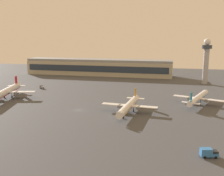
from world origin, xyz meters
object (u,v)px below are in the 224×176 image
(airplane_taxiway_distant, at_px, (129,105))
(airplane_terminal_side, at_px, (198,98))
(control_tower, at_px, (206,58))
(baggage_tractor, at_px, (42,87))
(airplane_near_gate, at_px, (6,92))
(catering_truck, at_px, (209,153))

(airplane_taxiway_distant, distance_m, airplane_terminal_side, 45.16)
(airplane_taxiway_distant, bearing_deg, control_tower, -112.03)
(airplane_terminal_side, height_order, baggage_tractor, airplane_terminal_side)
(airplane_taxiway_distant, bearing_deg, airplane_near_gate, -4.50)
(control_tower, height_order, airplane_taxiway_distant, control_tower)
(control_tower, relative_size, airplane_taxiway_distant, 0.99)
(airplane_taxiway_distant, distance_m, airplane_near_gate, 81.97)
(airplane_near_gate, bearing_deg, airplane_terminal_side, 172.71)
(control_tower, distance_m, airplane_near_gate, 155.69)
(airplane_near_gate, relative_size, catering_truck, 7.55)
(baggage_tractor, bearing_deg, airplane_near_gate, -153.36)
(airplane_taxiway_distant, height_order, baggage_tractor, airplane_taxiway_distant)
(baggage_tractor, bearing_deg, airplane_taxiway_distant, -86.19)
(control_tower, xyz_separation_m, airplane_near_gate, (-128.35, -86.41, -17.27))
(catering_truck, bearing_deg, airplane_taxiway_distant, -156.19)
(airplane_taxiway_distant, relative_size, airplane_terminal_side, 1.05)
(control_tower, distance_m, baggage_tractor, 134.69)
(baggage_tractor, bearing_deg, control_tower, -31.78)
(airplane_terminal_side, distance_m, baggage_tractor, 113.80)
(airplane_taxiway_distant, xyz_separation_m, airplane_near_gate, (-81.13, 11.67, 0.79))
(airplane_near_gate, distance_m, baggage_tractor, 35.72)
(control_tower, xyz_separation_m, catering_truck, (-12.94, -142.76, -20.17))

